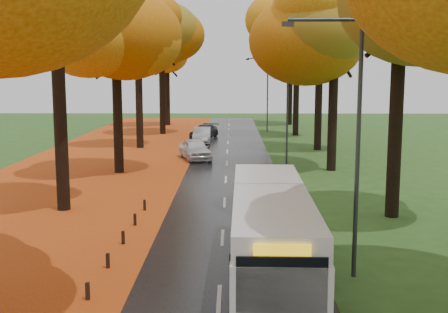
{
  "coord_description": "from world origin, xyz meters",
  "views": [
    {
      "loc": [
        0.35,
        -8.99,
        6.35
      ],
      "look_at": [
        0.0,
        16.13,
        2.6
      ],
      "focal_mm": 45.0,
      "sensor_mm": 36.0,
      "label": 1
    }
  ],
  "objects_px": {
    "car_white": "(195,149)",
    "car_dark": "(204,131)",
    "streetlamp_near": "(350,127)",
    "streetlamp_mid": "(284,97)",
    "bus": "(270,231)",
    "car_silver": "(202,135)",
    "streetlamp_far": "(265,88)"
  },
  "relations": [
    {
      "from": "bus",
      "to": "car_white",
      "type": "relative_size",
      "value": 2.32
    },
    {
      "from": "streetlamp_near",
      "to": "car_silver",
      "type": "bearing_deg",
      "value": 100.71
    },
    {
      "from": "car_white",
      "to": "car_dark",
      "type": "xyz_separation_m",
      "value": [
        0.0,
        13.55,
        -0.1
      ]
    },
    {
      "from": "car_white",
      "to": "streetlamp_far",
      "type": "bearing_deg",
      "value": 55.99
    },
    {
      "from": "car_dark",
      "to": "car_white",
      "type": "bearing_deg",
      "value": -73.7
    },
    {
      "from": "streetlamp_mid",
      "to": "bus",
      "type": "height_order",
      "value": "streetlamp_mid"
    },
    {
      "from": "streetlamp_near",
      "to": "car_dark",
      "type": "xyz_separation_m",
      "value": [
        -6.3,
        37.47,
        -4.02
      ]
    },
    {
      "from": "car_white",
      "to": "car_dark",
      "type": "height_order",
      "value": "car_white"
    },
    {
      "from": "streetlamp_far",
      "to": "car_white",
      "type": "distance_m",
      "value": 21.41
    },
    {
      "from": "bus",
      "to": "car_dark",
      "type": "bearing_deg",
      "value": 97.02
    },
    {
      "from": "car_dark",
      "to": "bus",
      "type": "bearing_deg",
      "value": -67.73
    },
    {
      "from": "bus",
      "to": "car_silver",
      "type": "bearing_deg",
      "value": 97.76
    },
    {
      "from": "streetlamp_far",
      "to": "car_silver",
      "type": "distance_m",
      "value": 13.02
    },
    {
      "from": "streetlamp_near",
      "to": "streetlamp_mid",
      "type": "height_order",
      "value": "same"
    },
    {
      "from": "streetlamp_far",
      "to": "streetlamp_mid",
      "type": "bearing_deg",
      "value": -90.0
    },
    {
      "from": "car_silver",
      "to": "bus",
      "type": "bearing_deg",
      "value": -84.39
    },
    {
      "from": "streetlamp_far",
      "to": "car_white",
      "type": "height_order",
      "value": "streetlamp_far"
    },
    {
      "from": "bus",
      "to": "car_dark",
      "type": "height_order",
      "value": "bus"
    },
    {
      "from": "streetlamp_mid",
      "to": "car_white",
      "type": "relative_size",
      "value": 1.8
    },
    {
      "from": "streetlamp_mid",
      "to": "car_silver",
      "type": "bearing_deg",
      "value": 119.11
    },
    {
      "from": "streetlamp_mid",
      "to": "car_silver",
      "type": "distance_m",
      "value": 13.53
    },
    {
      "from": "streetlamp_near",
      "to": "streetlamp_far",
      "type": "xyz_separation_m",
      "value": [
        0.0,
        44.0,
        0.0
      ]
    },
    {
      "from": "streetlamp_mid",
      "to": "bus",
      "type": "xyz_separation_m",
      "value": [
        -2.38,
        -21.96,
        -3.26
      ]
    },
    {
      "from": "car_white",
      "to": "streetlamp_mid",
      "type": "bearing_deg",
      "value": -33.55
    },
    {
      "from": "streetlamp_near",
      "to": "streetlamp_mid",
      "type": "relative_size",
      "value": 1.0
    },
    {
      "from": "streetlamp_mid",
      "to": "car_white",
      "type": "distance_m",
      "value": 7.66
    },
    {
      "from": "streetlamp_far",
      "to": "car_silver",
      "type": "relative_size",
      "value": 1.81
    },
    {
      "from": "car_white",
      "to": "car_dark",
      "type": "relative_size",
      "value": 0.99
    },
    {
      "from": "streetlamp_mid",
      "to": "car_dark",
      "type": "relative_size",
      "value": 1.78
    },
    {
      "from": "car_silver",
      "to": "streetlamp_far",
      "type": "bearing_deg",
      "value": 58.41
    },
    {
      "from": "bus",
      "to": "streetlamp_mid",
      "type": "bearing_deg",
      "value": 84.86
    },
    {
      "from": "car_dark",
      "to": "streetlamp_mid",
      "type": "bearing_deg",
      "value": -51.55
    }
  ]
}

